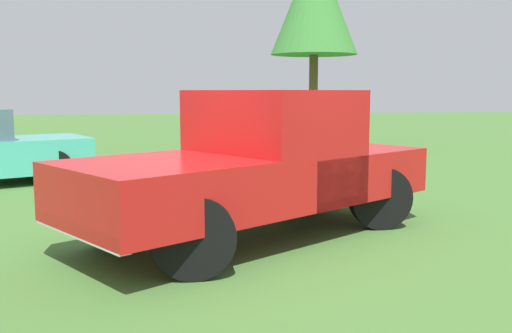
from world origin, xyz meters
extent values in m
plane|color=#477533|center=(0.00, 0.00, 0.00)|extent=(80.00, 80.00, 0.00)
cylinder|color=black|center=(-0.98, -1.47, 0.42)|extent=(0.83, 0.22, 0.83)
cylinder|color=black|center=(-1.84, -0.19, 0.42)|extent=(0.83, 0.22, 0.83)
cylinder|color=black|center=(1.58, 0.24, 0.42)|extent=(0.83, 0.22, 0.83)
cylinder|color=black|center=(0.72, 1.52, 0.42)|extent=(0.83, 0.22, 0.83)
cube|color=red|center=(-1.33, -0.78, 0.76)|extent=(2.62, 2.60, 0.64)
cube|color=red|center=(0.11, 0.18, 1.14)|extent=(2.30, 2.39, 1.40)
cube|color=slate|center=(0.11, 0.18, 1.58)|extent=(2.03, 2.13, 0.48)
cube|color=red|center=(0.91, 0.72, 0.74)|extent=(2.94, 2.81, 0.60)
cube|color=silver|center=(-2.08, -1.28, 0.50)|extent=(1.08, 1.54, 0.16)
cylinder|color=black|center=(-4.01, 6.08, 0.34)|extent=(0.69, 0.20, 0.69)
cylinder|color=black|center=(-3.40, 4.76, 0.34)|extent=(0.69, 0.20, 0.69)
cylinder|color=brown|center=(3.61, 11.70, 1.51)|extent=(0.29, 0.29, 3.01)
cone|color=#3D8438|center=(3.61, 11.70, 4.77)|extent=(2.84, 2.84, 3.50)
camera|label=1|loc=(-1.21, -6.93, 1.82)|focal=40.32mm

